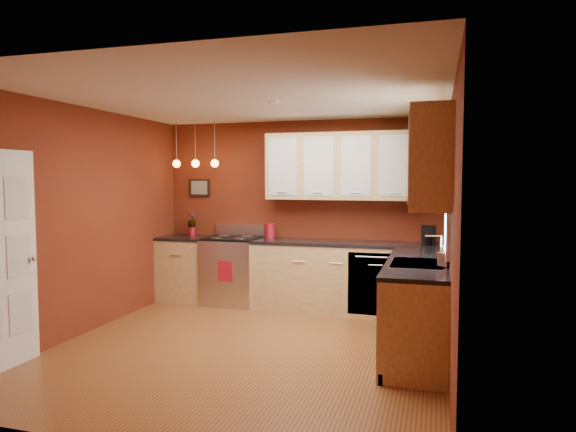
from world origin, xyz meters
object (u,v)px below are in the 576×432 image
(soap_pump, at_px, (444,256))
(red_canister, at_px, (270,231))
(gas_range, at_px, (232,270))
(sink, at_px, (418,265))
(coffee_maker, at_px, (428,236))

(soap_pump, bearing_deg, red_canister, 141.57)
(red_canister, distance_m, soap_pump, 2.99)
(gas_range, height_order, red_canister, red_canister)
(red_canister, bearing_deg, sink, -37.99)
(sink, xyz_separation_m, soap_pump, (0.25, -0.22, 0.13))
(gas_range, height_order, coffee_maker, coffee_maker)
(gas_range, bearing_deg, sink, -29.78)
(red_canister, bearing_deg, coffee_maker, -3.61)
(sink, xyz_separation_m, coffee_maker, (0.08, 1.50, 0.14))
(sink, relative_size, soap_pump, 3.22)
(gas_range, relative_size, red_canister, 5.30)
(gas_range, distance_m, soap_pump, 3.40)
(gas_range, xyz_separation_m, coffee_maker, (2.70, -0.00, 0.57))
(coffee_maker, height_order, soap_pump, coffee_maker)
(gas_range, xyz_separation_m, sink, (2.62, -1.50, 0.43))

